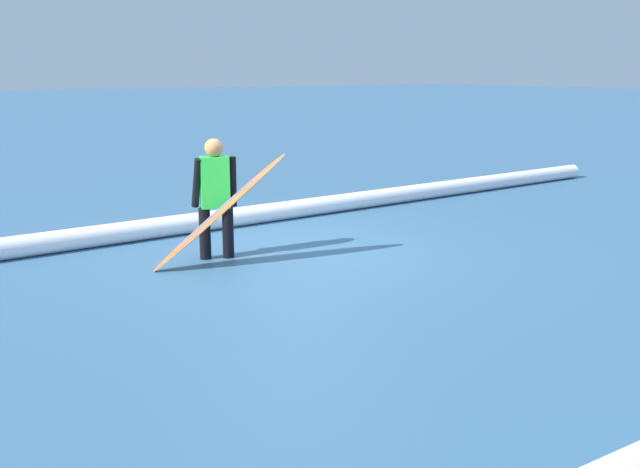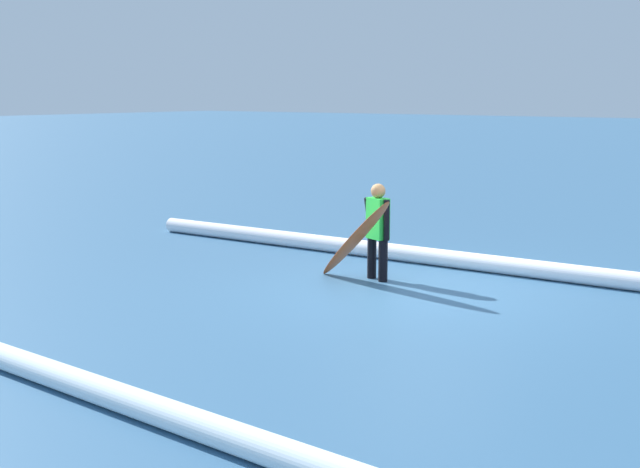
{
  "view_description": "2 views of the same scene",
  "coord_description": "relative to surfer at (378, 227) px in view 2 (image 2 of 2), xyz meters",
  "views": [
    {
      "loc": [
        4.75,
        7.35,
        2.24
      ],
      "look_at": [
        0.91,
        1.88,
        0.71
      ],
      "focal_mm": 40.22,
      "sensor_mm": 36.0,
      "label": 1
    },
    {
      "loc": [
        -5.72,
        10.24,
        2.8
      ],
      "look_at": [
        1.11,
        0.87,
        0.84
      ],
      "focal_mm": 47.28,
      "sensor_mm": 36.0,
      "label": 2
    }
  ],
  "objects": [
    {
      "name": "surfboard",
      "position": [
        0.15,
        0.4,
        -0.16
      ],
      "size": [
        1.6,
        0.81,
        1.34
      ],
      "color": "#E55926",
      "rests_on": "ground_plane"
    },
    {
      "name": "ground_plane",
      "position": [
        -0.9,
        0.33,
        -0.81
      ],
      "size": [
        169.43,
        169.43,
        0.0
      ],
      "primitive_type": "plane",
      "color": "#366084"
    },
    {
      "name": "wave_crest_midground",
      "position": [
        -0.28,
        5.83,
        -0.68
      ],
      "size": [
        15.86,
        0.93,
        0.26
      ],
      "primitive_type": "cylinder",
      "rotation": [
        0.0,
        1.57,
        -0.04
      ],
      "color": "white",
      "rests_on": "ground_plane"
    },
    {
      "name": "surfer",
      "position": [
        0.0,
        0.0,
        0.0
      ],
      "size": [
        0.49,
        0.35,
        1.46
      ],
      "rotation": [
        0.0,
        0.0,
        5.92
      ],
      "color": "black",
      "rests_on": "ground_plane"
    },
    {
      "name": "wave_crest_foreground",
      "position": [
        -1.8,
        -1.5,
        -0.67
      ],
      "size": [
        15.16,
        0.67,
        0.28
      ],
      "primitive_type": "cylinder",
      "rotation": [
        0.0,
        1.57,
        0.03
      ],
      "color": "white",
      "rests_on": "ground_plane"
    }
  ]
}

